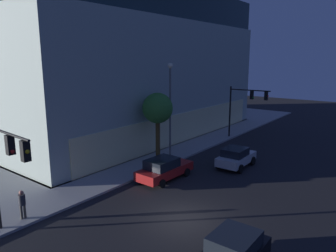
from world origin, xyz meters
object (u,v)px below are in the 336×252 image
Objects in this scene: sidewalk_tree at (158,109)px; car_silver at (236,157)px; traffic_light_far_corner at (245,102)px; street_lamp_sidewalk at (170,100)px; modern_building at (109,65)px; car_red at (164,169)px; traffic_light_near_corner at (5,158)px; pedestrian_waiting at (22,202)px.

car_silver is (2.39, -6.39, -3.71)m from sidewalk_tree.
traffic_light_far_corner is 11.02m from street_lamp_sidewalk.
car_red is (-9.72, -16.29, -7.17)m from modern_building.
traffic_light_near_corner is at bearing 176.65° from car_red.
pedestrian_waiting is at bearing 161.13° from car_silver.
modern_building is at bearing 63.90° from sidewalk_tree.
modern_building is 5.56× the size of sidewalk_tree.
street_lamp_sidewalk is 14.29m from pedestrian_waiting.
street_lamp_sidewalk reaches higher than pedestrian_waiting.
traffic_light_near_corner is 0.71× the size of street_lamp_sidewalk.
modern_building is at bearing 67.44° from street_lamp_sidewalk.
car_red is (-3.97, -2.45, -4.52)m from street_lamp_sidewalk.
modern_building is at bearing 107.50° from traffic_light_far_corner.
traffic_light_near_corner is 3.81m from pedestrian_waiting.
sidewalk_tree is at bearing 122.44° from street_lamp_sidewalk.
street_lamp_sidewalk reaches higher than sidewalk_tree.
sidewalk_tree is (-0.58, 0.92, -0.78)m from street_lamp_sidewalk.
traffic_light_far_corner is (5.02, -15.92, -3.75)m from modern_building.
traffic_light_far_corner is at bearing -10.96° from street_lamp_sidewalk.
traffic_light_near_corner is at bearing 167.72° from car_silver.
traffic_light_near_corner reaches higher than car_red.
modern_building reaches higher than street_lamp_sidewalk.
traffic_light_near_corner reaches higher than sidewalk_tree.
modern_building is 14.79m from sidewalk_tree.
street_lamp_sidewalk is (-10.76, 2.08, 1.10)m from traffic_light_far_corner.
traffic_light_far_corner is at bearing -4.44° from pedestrian_waiting.
street_lamp_sidewalk is at bearing 0.78° from pedestrian_waiting.
traffic_light_far_corner is 0.98× the size of sidewalk_tree.
traffic_light_near_corner is 15.17m from street_lamp_sidewalk.
pedestrian_waiting is (-19.40, -14.02, -6.87)m from modern_building.
car_red is (-3.39, -3.37, -3.74)m from sidewalk_tree.
modern_building is 6.75× the size of car_red.
car_red is at bearing -135.20° from sidewalk_tree.
traffic_light_far_corner reaches higher than car_red.
street_lamp_sidewalk is at bearing 108.27° from car_silver.
car_red is (11.05, -0.65, -3.46)m from traffic_light_near_corner.
traffic_light_near_corner is 25.79m from traffic_light_far_corner.
traffic_light_far_corner is at bearing -14.81° from sidewalk_tree.
car_red is at bearing -178.57° from traffic_light_far_corner.
sidewalk_tree is at bearing -116.10° from modern_building.
street_lamp_sidewalk is 1.74× the size of car_red.
car_silver is at bearing -71.73° from street_lamp_sidewalk.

